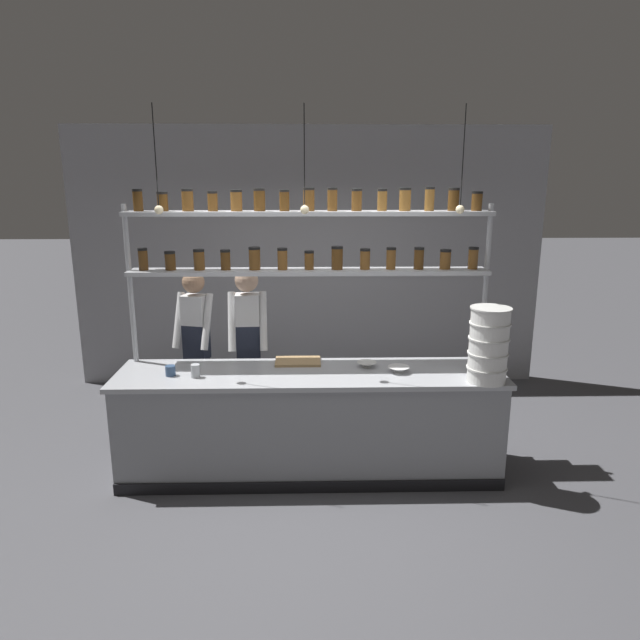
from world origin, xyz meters
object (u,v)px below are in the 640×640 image
spice_shelf_unit (310,245)px  chef_left (196,343)px  serving_cup_front (170,371)px  chef_center (249,344)px  serving_cup_by_board (195,371)px  prep_bowl_center_front (399,370)px  prep_bowl_near_left (367,365)px  container_stack (488,345)px  cutting_board (298,361)px

spice_shelf_unit → chef_left: size_ratio=1.89×
chef_left → serving_cup_front: bearing=-80.4°
chef_center → serving_cup_by_board: 0.80m
chef_center → serving_cup_by_board: size_ratio=15.56×
serving_cup_by_board → prep_bowl_center_front: bearing=2.7°
serving_cup_by_board → chef_left: bearing=100.0°
chef_center → prep_bowl_near_left: bearing=-28.4°
container_stack → serving_cup_by_board: bearing=176.3°
prep_bowl_near_left → prep_bowl_center_front: size_ratio=0.93×
spice_shelf_unit → prep_bowl_near_left: bearing=-24.1°
serving_cup_by_board → spice_shelf_unit: bearing=24.9°
chef_left → serving_cup_by_board: (0.15, -0.86, 0.01)m
chef_center → serving_cup_front: 0.89m
spice_shelf_unit → serving_cup_by_board: bearing=-155.1°
chef_center → prep_bowl_center_front: 1.47m
cutting_board → prep_bowl_center_front: (0.85, -0.28, 0.01)m
prep_bowl_near_left → prep_bowl_center_front: 0.29m
spice_shelf_unit → serving_cup_front: bearing=-161.1°
container_stack → prep_bowl_near_left: size_ratio=3.59×
container_stack → cutting_board: (-1.52, 0.51, -0.29)m
prep_bowl_center_front → serving_cup_front: serving_cup_front is taller
container_stack → spice_shelf_unit: bearing=157.2°
spice_shelf_unit → prep_bowl_center_front: (0.75, -0.36, -1.01)m
spice_shelf_unit → chef_center: spice_shelf_unit is taller
spice_shelf_unit → prep_bowl_near_left: 1.15m
serving_cup_by_board → container_stack: bearing=-3.7°
spice_shelf_unit → prep_bowl_center_front: size_ratio=17.14×
container_stack → serving_cup_front: container_stack is taller
prep_bowl_center_front → serving_cup_by_board: (-1.69, -0.08, 0.03)m
cutting_board → chef_center: bearing=143.0°
chef_center → prep_bowl_center_front: bearing=-29.2°
chef_center → cutting_board: size_ratio=4.27×
chef_center → spice_shelf_unit: bearing=-29.0°
chef_center → prep_bowl_center_front: chef_center is taller
serving_cup_by_board → serving_cup_front: bearing=169.0°
serving_cup_front → prep_bowl_near_left: bearing=6.2°
spice_shelf_unit → prep_bowl_near_left: size_ratio=18.48×
chef_center → container_stack: bearing=-27.1°
prep_bowl_near_left → serving_cup_front: size_ratio=1.99×
chef_left → serving_cup_front: size_ratio=19.49×
prep_bowl_center_front → serving_cup_by_board: size_ratio=1.67×
container_stack → prep_bowl_near_left: 1.04m
chef_center → cutting_board: chef_center is taller
cutting_board → prep_bowl_near_left: size_ratio=2.35×
container_stack → cutting_board: container_stack is taller
serving_cup_front → serving_cup_by_board: bearing=-11.0°
chef_left → spice_shelf_unit: bearing=-6.9°
chef_center → serving_cup_front: bearing=-134.4°
serving_cup_by_board → cutting_board: bearing=23.2°
chef_left → chef_center: bearing=-1.6°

